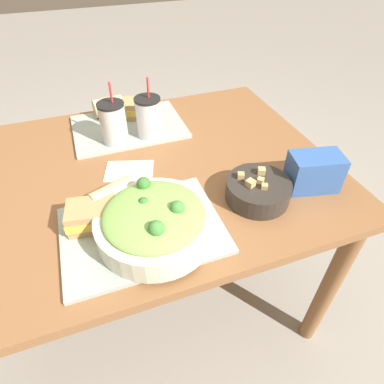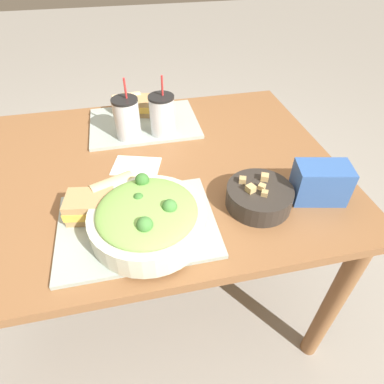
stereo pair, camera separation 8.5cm
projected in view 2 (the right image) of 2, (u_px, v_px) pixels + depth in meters
ground_plane at (155, 290)px, 1.51m from camera, size 12.00×12.00×0.00m
dining_table at (141, 190)px, 1.09m from camera, size 1.29×0.91×0.73m
tray_near at (139, 225)px, 0.83m from camera, size 0.40×0.30×0.01m
tray_far at (145, 123)px, 1.23m from camera, size 0.40×0.30×0.01m
salad_bowl at (150, 217)px, 0.78m from camera, size 0.29×0.29×0.11m
soup_bowl at (261, 196)px, 0.88m from camera, size 0.18×0.18×0.08m
sandwich_near at (92, 206)px, 0.83m from camera, size 0.14×0.11×0.06m
baguette_near at (116, 189)px, 0.88m from camera, size 0.13×0.11×0.07m
sandwich_far at (139, 105)px, 1.26m from camera, size 0.15×0.12×0.06m
baguette_far at (129, 102)px, 1.27m from camera, size 0.12×0.08×0.07m
drink_cup_dark at (129, 119)px, 1.10m from camera, size 0.09×0.09×0.21m
drink_cup_red at (164, 116)px, 1.12m from camera, size 0.09×0.09×0.21m
chip_bag at (322, 182)px, 0.89m from camera, size 0.16×0.12×0.11m
napkin_folded at (137, 166)px, 1.03m from camera, size 0.17×0.14×0.00m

